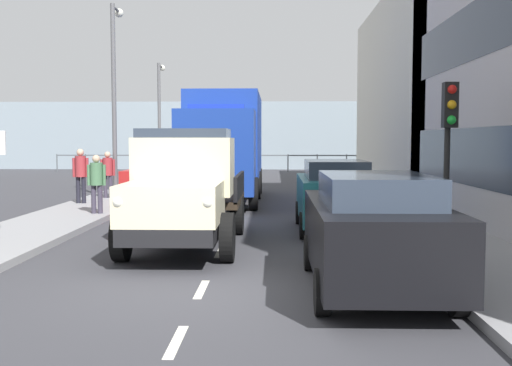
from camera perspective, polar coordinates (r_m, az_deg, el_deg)
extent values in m
plane|color=#38383D|center=(20.91, -1.21, -1.97)|extent=(80.00, 80.00, 0.00)
cube|color=gray|center=(21.17, 11.43, -1.77)|extent=(2.32, 42.72, 0.15)
cube|color=gray|center=(21.64, -13.58, -1.68)|extent=(2.32, 42.72, 0.15)
cube|color=silver|center=(6.93, -7.51, -14.55)|extent=(0.12, 1.10, 0.01)
cube|color=silver|center=(9.14, -5.13, -9.91)|extent=(0.12, 1.10, 0.01)
cube|color=silver|center=(11.99, -3.45, -6.53)|extent=(0.12, 1.10, 0.01)
cube|color=silver|center=(14.69, -2.48, -4.55)|extent=(0.12, 1.10, 0.01)
cube|color=silver|center=(17.34, -1.82, -3.21)|extent=(0.12, 1.10, 0.01)
cube|color=silver|center=(19.52, -1.42, -2.39)|extent=(0.12, 1.10, 0.01)
cube|color=silver|center=(22.43, -1.01, -1.54)|extent=(0.12, 1.10, 0.01)
cube|color=silver|center=(25.15, -0.71, -0.93)|extent=(0.12, 1.10, 0.01)
cube|color=silver|center=(27.46, -0.50, -0.50)|extent=(0.12, 1.10, 0.01)
cube|color=silver|center=(30.22, -0.30, -0.08)|extent=(0.12, 1.10, 0.01)
cube|color=silver|center=(32.52, -0.15, 0.22)|extent=(0.12, 1.10, 0.01)
cube|color=silver|center=(34.82, -0.03, 0.48)|extent=(0.12, 1.10, 0.01)
cube|color=silver|center=(37.18, 0.09, 0.71)|extent=(0.12, 1.10, 0.01)
cube|color=silver|center=(39.94, 0.20, 0.95)|extent=(0.12, 1.10, 0.01)
cube|color=beige|center=(28.66, 19.94, 7.88)|extent=(8.26, 15.83, 8.44)
cube|color=#84939E|center=(45.13, 0.38, 4.48)|extent=(80.00, 0.80, 5.00)
cylinder|color=#4C5156|center=(43.51, 19.03, 1.77)|extent=(0.08, 0.08, 1.20)
cylinder|color=#4C5156|center=(42.96, 16.48, 1.80)|extent=(0.08, 0.08, 1.20)
cylinder|color=#4C5156|center=(42.50, 13.88, 1.82)|extent=(0.08, 0.08, 1.20)
cylinder|color=#4C5156|center=(42.12, 11.21, 1.84)|extent=(0.08, 0.08, 1.20)
cylinder|color=#4C5156|center=(41.84, 8.51, 1.86)|extent=(0.08, 0.08, 1.20)
cylinder|color=#4C5156|center=(41.65, 5.78, 1.88)|extent=(0.08, 0.08, 1.20)
cylinder|color=#4C5156|center=(41.56, 3.02, 1.89)|extent=(0.08, 0.08, 1.20)
cylinder|color=#4C5156|center=(41.56, 0.26, 1.89)|extent=(0.08, 0.08, 1.20)
cylinder|color=#4C5156|center=(41.66, -2.49, 1.90)|extent=(0.08, 0.08, 1.20)
cylinder|color=#4C5156|center=(41.86, -5.22, 1.89)|extent=(0.08, 0.08, 1.20)
cylinder|color=#4C5156|center=(42.15, -7.92, 1.89)|extent=(0.08, 0.08, 1.20)
cylinder|color=#4C5156|center=(42.53, -10.58, 1.87)|extent=(0.08, 0.08, 1.20)
cylinder|color=#4C5156|center=(43.00, -13.19, 1.86)|extent=(0.08, 0.08, 1.20)
cylinder|color=#4C5156|center=(43.56, -15.73, 1.84)|extent=(0.08, 0.08, 1.20)
cylinder|color=#4C5156|center=(44.20, -18.21, 1.82)|extent=(0.08, 0.08, 1.20)
cube|color=#4C5156|center=(41.55, 0.26, 2.61)|extent=(28.00, 0.08, 0.08)
cube|color=black|center=(12.75, -6.46, -3.20)|extent=(1.64, 5.60, 0.30)
cube|color=beige|center=(10.88, -7.87, -1.82)|extent=(1.72, 1.90, 0.70)
cube|color=silver|center=(10.00, -8.73, -2.52)|extent=(1.16, 0.08, 0.56)
sphere|color=white|center=(9.88, -4.54, -1.81)|extent=(0.20, 0.20, 0.20)
sphere|color=white|center=(10.15, -12.82, -1.74)|extent=(0.20, 0.20, 0.20)
cube|color=beige|center=(12.32, -6.73, 1.57)|extent=(1.93, 1.34, 1.15)
cube|color=#2D3847|center=(12.31, -6.74, 3.78)|extent=(1.78, 1.23, 0.56)
cube|color=#2D2319|center=(14.04, -5.69, -1.57)|extent=(2.10, 2.80, 0.16)
cube|color=black|center=(13.92, -1.58, -0.28)|extent=(0.08, 2.80, 0.56)
cube|color=black|center=(14.18, -9.74, -0.26)|extent=(0.08, 2.80, 0.56)
cylinder|color=black|center=(11.01, -2.71, -5.13)|extent=(0.24, 0.90, 0.90)
cylinder|color=black|center=(11.32, -12.54, -4.96)|extent=(0.24, 0.90, 0.90)
cylinder|color=black|center=(14.19, -1.70, -3.04)|extent=(0.24, 0.90, 0.90)
cylinder|color=black|center=(14.43, -9.39, -2.97)|extent=(0.24, 0.90, 0.90)
cube|color=#193899|center=(18.87, -3.75, 2.91)|extent=(2.40, 2.21, 2.60)
cube|color=#2D3847|center=(18.86, -3.76, 4.64)|extent=(2.20, 2.04, 0.80)
cube|color=#1933B2|center=(18.89, -3.77, 7.16)|extent=(1.75, 0.20, 0.16)
cube|color=#193899|center=(22.84, -2.79, 4.50)|extent=(2.50, 5.95, 3.00)
cube|color=black|center=(21.96, -2.97, 0.16)|extent=(2.00, 8.07, 0.36)
cylinder|color=black|center=(18.95, -0.24, -1.02)|extent=(0.28, 1.04, 1.04)
cylinder|color=black|center=(19.17, -7.13, -0.99)|extent=(0.28, 1.04, 1.04)
cylinder|color=black|center=(22.55, 0.08, -0.20)|extent=(0.28, 1.04, 1.04)
cylinder|color=black|center=(22.73, -5.73, -0.18)|extent=(0.28, 1.04, 1.04)
cylinder|color=black|center=(24.67, 0.22, 0.18)|extent=(0.28, 1.04, 1.04)
cylinder|color=black|center=(24.83, -5.09, 0.19)|extent=(0.28, 1.04, 1.04)
cube|color=black|center=(9.10, 10.95, -4.92)|extent=(1.79, 4.28, 1.00)
cube|color=#2D3847|center=(8.82, 11.22, -0.57)|extent=(1.47, 2.35, 0.42)
cylinder|color=black|center=(10.39, 5.07, -6.53)|extent=(0.18, 0.60, 0.60)
cylinder|color=black|center=(10.62, 14.32, -6.41)|extent=(0.18, 0.60, 0.60)
cylinder|color=black|center=(7.80, 6.21, -10.14)|extent=(0.18, 0.60, 0.60)
cylinder|color=black|center=(8.11, 18.45, -9.77)|extent=(0.18, 0.60, 0.60)
cube|color=#1E6670|center=(14.77, 7.38, -1.42)|extent=(1.68, 3.86, 1.00)
cube|color=#2D3847|center=(14.52, 7.49, 1.29)|extent=(1.38, 2.12, 0.42)
cylinder|color=black|center=(15.95, 4.08, -2.79)|extent=(0.18, 0.60, 0.60)
cylinder|color=black|center=(16.10, 9.78, -2.78)|extent=(0.18, 0.60, 0.60)
cylinder|color=black|center=(13.59, 4.49, -4.01)|extent=(0.18, 0.60, 0.60)
cylinder|color=black|center=(13.76, 11.18, -3.97)|extent=(0.18, 0.60, 0.60)
cube|color=#B21E1E|center=(19.86, -8.70, -0.02)|extent=(1.76, 4.46, 1.00)
cube|color=#2D3847|center=(20.02, -8.62, 2.05)|extent=(1.45, 2.45, 0.42)
cylinder|color=black|center=(18.41, -6.90, -1.89)|extent=(0.18, 0.60, 0.60)
cylinder|color=black|center=(18.73, -11.98, -1.84)|extent=(0.18, 0.60, 0.60)
cylinder|color=black|center=(21.13, -5.77, -1.10)|extent=(0.18, 0.60, 0.60)
cylinder|color=black|center=(21.42, -10.22, -1.08)|extent=(0.18, 0.60, 0.60)
cylinder|color=#383342|center=(17.48, -14.45, -1.49)|extent=(0.14, 0.14, 0.79)
cylinder|color=#383342|center=(17.53, -15.01, -1.49)|extent=(0.14, 0.14, 0.79)
cylinder|color=#47724C|center=(17.45, -14.77, 0.83)|extent=(0.34, 0.34, 0.63)
cylinder|color=#47724C|center=(17.39, -14.08, 0.73)|extent=(0.09, 0.09, 0.58)
cylinder|color=#47724C|center=(17.52, -15.46, 0.73)|extent=(0.09, 0.09, 0.58)
sphere|color=tan|center=(17.43, -14.80, 2.22)|extent=(0.21, 0.21, 0.21)
cylinder|color=black|center=(20.44, -15.89, -0.64)|extent=(0.14, 0.14, 0.86)
cylinder|color=black|center=(20.50, -16.37, -0.63)|extent=(0.14, 0.14, 0.86)
cylinder|color=maroon|center=(20.42, -16.17, 1.51)|extent=(0.34, 0.34, 0.68)
cylinder|color=maroon|center=(20.36, -15.58, 1.42)|extent=(0.09, 0.09, 0.62)
cylinder|color=maroon|center=(20.49, -16.76, 1.41)|extent=(0.09, 0.09, 0.62)
sphere|color=tan|center=(20.41, -16.20, 2.78)|extent=(0.23, 0.23, 0.23)
cylinder|color=#383342|center=(22.07, -13.52, -0.33)|extent=(0.14, 0.14, 0.79)
cylinder|color=#383342|center=(22.11, -13.97, -0.33)|extent=(0.14, 0.14, 0.79)
cylinder|color=maroon|center=(22.05, -13.77, 1.51)|extent=(0.34, 0.34, 0.63)
cylinder|color=maroon|center=(21.99, -13.22, 1.43)|extent=(0.09, 0.09, 0.58)
cylinder|color=maroon|center=(22.11, -14.32, 1.43)|extent=(0.09, 0.09, 0.58)
sphere|color=tan|center=(22.03, -13.79, 2.61)|extent=(0.22, 0.22, 0.22)
cylinder|color=black|center=(12.87, 17.50, 1.85)|extent=(0.12, 0.12, 3.20)
cube|color=black|center=(12.74, 17.78, 6.99)|extent=(0.28, 0.24, 0.90)
sphere|color=red|center=(12.65, 17.96, 8.38)|extent=(0.18, 0.18, 0.18)
sphere|color=orange|center=(12.63, 17.93, 7.02)|extent=(0.18, 0.18, 0.18)
sphere|color=green|center=(12.62, 17.90, 5.66)|extent=(0.18, 0.18, 0.18)
cylinder|color=#59595B|center=(22.33, -13.20, 7.50)|extent=(0.16, 0.16, 6.85)
cylinder|color=#59595B|center=(23.20, -13.05, 15.66)|extent=(0.10, 0.90, 0.10)
sphere|color=silver|center=(23.62, -12.76, 15.33)|extent=(0.32, 0.32, 0.32)
cylinder|color=#59595B|center=(31.53, -9.07, 5.72)|extent=(0.16, 0.16, 5.95)
cylinder|color=#59595B|center=(32.19, -8.98, 10.82)|extent=(0.10, 0.90, 0.10)
sphere|color=silver|center=(32.62, -8.83, 10.64)|extent=(0.32, 0.32, 0.32)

